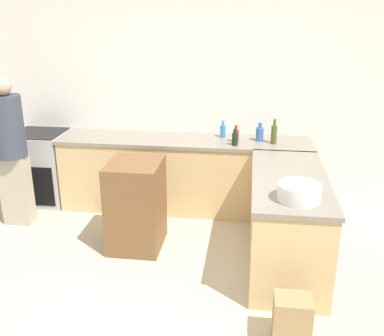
% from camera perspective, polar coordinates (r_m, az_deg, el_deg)
% --- Properties ---
extents(ground_plane, '(14.00, 14.00, 0.00)m').
position_cam_1_polar(ground_plane, '(4.07, -4.77, -15.57)').
color(ground_plane, beige).
extents(wall_back, '(8.00, 0.06, 2.70)m').
position_cam_1_polar(wall_back, '(5.50, -0.45, 9.36)').
color(wall_back, white).
rests_on(wall_back, ground_plane).
extents(counter_back, '(2.98, 0.65, 0.88)m').
position_cam_1_polar(counter_back, '(5.42, -0.93, -0.76)').
color(counter_back, '#D6B27A').
rests_on(counter_back, ground_plane).
extents(counter_peninsula, '(0.69, 1.63, 0.88)m').
position_cam_1_polar(counter_peninsula, '(4.37, 11.94, -6.53)').
color(counter_peninsula, '#D6B27A').
rests_on(counter_peninsula, ground_plane).
extents(range_oven, '(0.64, 0.62, 0.90)m').
position_cam_1_polar(range_oven, '(5.95, -18.45, 0.12)').
color(range_oven, '#ADADB2').
rests_on(range_oven, ground_plane).
extents(island_table, '(0.52, 0.59, 0.91)m').
position_cam_1_polar(island_table, '(4.60, -7.11, -4.67)').
color(island_table, brown).
rests_on(island_table, ground_plane).
extents(mixing_bowl, '(0.35, 0.35, 0.14)m').
position_cam_1_polar(mixing_bowl, '(3.69, 13.45, -3.01)').
color(mixing_bowl, white).
rests_on(mixing_bowl, counter_peninsula).
extents(dish_soap_bottle, '(0.06, 0.06, 0.20)m').
position_cam_1_polar(dish_soap_bottle, '(5.34, 3.95, 4.74)').
color(dish_soap_bottle, '#338CBF').
rests_on(dish_soap_bottle, counter_back).
extents(olive_oil_bottle, '(0.07, 0.07, 0.28)m').
position_cam_1_polar(olive_oil_bottle, '(5.16, 10.37, 4.28)').
color(olive_oil_bottle, '#475B1E').
rests_on(olive_oil_bottle, counter_back).
extents(water_bottle_blue, '(0.09, 0.09, 0.21)m').
position_cam_1_polar(water_bottle_blue, '(5.24, 8.60, 4.34)').
color(water_bottle_blue, '#386BB7').
rests_on(water_bottle_blue, counter_back).
extents(wine_bottle_dark, '(0.07, 0.07, 0.20)m').
position_cam_1_polar(wine_bottle_dark, '(5.04, 5.47, 3.75)').
color(wine_bottle_dark, black).
rests_on(wine_bottle_dark, counter_back).
extents(hot_sauce_bottle, '(0.07, 0.07, 0.20)m').
position_cam_1_polar(hot_sauce_bottle, '(5.16, 5.59, 4.13)').
color(hot_sauce_bottle, red).
rests_on(hot_sauce_bottle, counter_back).
extents(person_by_range, '(0.34, 0.34, 1.67)m').
position_cam_1_polar(person_by_range, '(5.28, -22.06, 2.46)').
color(person_by_range, '#ADA38E').
rests_on(person_by_range, ground_plane).
extents(paper_bag, '(0.27, 0.22, 0.38)m').
position_cam_1_polar(paper_bag, '(3.54, 12.55, -18.38)').
color(paper_bag, '#A88456').
rests_on(paper_bag, ground_plane).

